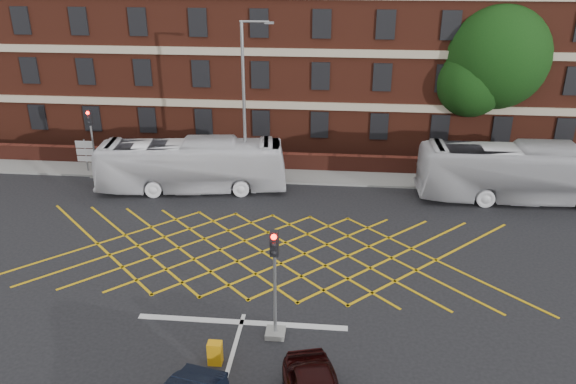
# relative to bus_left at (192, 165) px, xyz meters

# --- Properties ---
(ground) EXTENTS (120.00, 120.00, 0.00)m
(ground) POSITION_rel_bus_left_xyz_m (5.11, -9.12, -1.52)
(ground) COLOR black
(ground) RESTS_ON ground
(victorian_building) EXTENTS (51.00, 12.17, 20.40)m
(victorian_building) POSITION_rel_bus_left_xyz_m (5.36, 12.88, 6.31)
(victorian_building) COLOR #582316
(victorian_building) RESTS_ON ground
(boundary_wall) EXTENTS (56.00, 0.50, 1.10)m
(boundary_wall) POSITION_rel_bus_left_xyz_m (5.11, 3.88, -0.97)
(boundary_wall) COLOR #511F15
(boundary_wall) RESTS_ON ground
(far_pavement) EXTENTS (60.00, 3.00, 0.12)m
(far_pavement) POSITION_rel_bus_left_xyz_m (5.11, 2.88, -1.46)
(far_pavement) COLOR slate
(far_pavement) RESTS_ON ground
(box_junction_hatching) EXTENTS (8.22, 8.22, 0.02)m
(box_junction_hatching) POSITION_rel_bus_left_xyz_m (5.11, -7.12, -1.52)
(box_junction_hatching) COLOR #CC990C
(box_junction_hatching) RESTS_ON ground
(stop_line) EXTENTS (8.00, 0.30, 0.02)m
(stop_line) POSITION_rel_bus_left_xyz_m (5.11, -12.62, -1.51)
(stop_line) COLOR silver
(stop_line) RESTS_ON ground
(bus_left) EXTENTS (11.17, 3.88, 3.05)m
(bus_left) POSITION_rel_bus_left_xyz_m (0.00, 0.00, 0.00)
(bus_left) COLOR silver
(bus_left) RESTS_ON ground
(bus_right) EXTENTS (11.74, 2.91, 3.26)m
(bus_right) POSITION_rel_bus_left_xyz_m (18.86, 0.35, 0.11)
(bus_right) COLOR silver
(bus_right) RESTS_ON ground
(deciduous_tree) EXTENTS (7.34, 6.95, 10.30)m
(deciduous_tree) POSITION_rel_bus_left_xyz_m (18.25, 7.93, 4.80)
(deciduous_tree) COLOR black
(deciduous_tree) RESTS_ON ground
(traffic_light_near) EXTENTS (0.70, 0.70, 4.27)m
(traffic_light_near) POSITION_rel_bus_left_xyz_m (6.47, -13.26, 0.24)
(traffic_light_near) COLOR slate
(traffic_light_near) RESTS_ON ground
(traffic_light_far) EXTENTS (0.70, 0.70, 4.27)m
(traffic_light_far) POSITION_rel_bus_left_xyz_m (-6.54, 1.50, 0.24)
(traffic_light_far) COLOR slate
(traffic_light_far) RESTS_ON ground
(street_lamp) EXTENTS (2.25, 1.00, 9.59)m
(street_lamp) POSITION_rel_bus_left_xyz_m (3.11, 0.85, 1.83)
(street_lamp) COLOR slate
(street_lamp) RESTS_ON ground
(direction_signs) EXTENTS (1.10, 0.16, 2.20)m
(direction_signs) POSITION_rel_bus_left_xyz_m (-7.40, 2.05, -0.15)
(direction_signs) COLOR gray
(direction_signs) RESTS_ON ground
(utility_cabinet) EXTENTS (0.48, 0.36, 0.85)m
(utility_cabinet) POSITION_rel_bus_left_xyz_m (4.63, -14.97, -1.10)
(utility_cabinet) COLOR orange
(utility_cabinet) RESTS_ON ground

